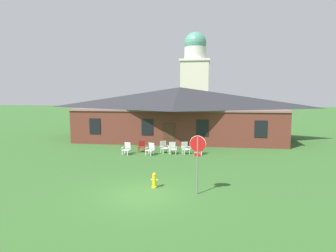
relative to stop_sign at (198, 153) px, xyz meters
The scene contains 12 objects.
ground_plane 3.36m from the stop_sign, 168.30° to the right, with size 200.00×200.00×0.00m, color #336028.
brick_building 17.72m from the stop_sign, 98.49° to the left, with size 21.37×10.40×5.57m.
dome_tower 38.34m from the stop_sign, 93.06° to the left, with size 5.18×5.18×16.50m.
stop_sign is the anchor object (origin of this frame).
lawn_chair_by_porch 10.41m from the stop_sign, 125.48° to the left, with size 0.71×0.75×0.96m.
lawn_chair_near_door 10.95m from the stop_sign, 117.72° to the left, with size 0.71×0.74×0.96m.
lawn_chair_left_end 9.48m from the stop_sign, 115.60° to the left, with size 0.77×0.82×0.96m.
lawn_chair_middle 10.08m from the stop_sign, 108.30° to the left, with size 0.85×0.87×0.96m.
lawn_chair_right_end 9.53m from the stop_sign, 104.58° to the left, with size 0.73×0.78×0.96m.
lawn_chair_far_side 9.54m from the stop_sign, 98.18° to the left, with size 0.81×0.85×0.96m.
lawn_chair_under_eave 9.37m from the stop_sign, 91.07° to the left, with size 0.72×0.76×0.96m.
fire_hydrant 2.86m from the stop_sign, 164.01° to the left, with size 0.36×0.28×0.79m.
Camera 1 is at (3.11, -12.90, 4.83)m, focal length 30.46 mm.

